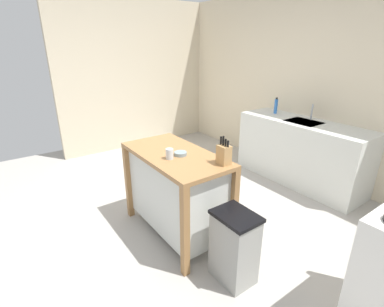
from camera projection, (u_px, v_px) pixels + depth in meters
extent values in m
plane|color=#ADA8A0|center=(176.00, 218.00, 3.26)|extent=(6.23, 6.23, 0.00)
cube|color=beige|center=(311.00, 86.00, 4.04)|extent=(5.23, 0.10, 2.60)
cube|color=beige|center=(137.00, 76.00, 5.23)|extent=(0.10, 2.90, 2.60)
cube|color=#9E7042|center=(175.00, 155.00, 2.74)|extent=(1.18, 0.60, 0.04)
cube|color=silver|center=(176.00, 191.00, 2.88)|extent=(1.08, 0.50, 0.75)
cube|color=#9E7042|center=(128.00, 182.00, 3.17)|extent=(0.06, 0.06, 0.85)
cube|color=#9E7042|center=(185.00, 233.00, 2.33)|extent=(0.06, 0.06, 0.85)
cube|color=#9E7042|center=(170.00, 170.00, 3.47)|extent=(0.06, 0.06, 0.85)
cube|color=#9E7042|center=(234.00, 211.00, 2.62)|extent=(0.06, 0.06, 0.85)
cube|color=tan|center=(224.00, 155.00, 2.45)|extent=(0.11, 0.09, 0.17)
cylinder|color=black|center=(221.00, 140.00, 2.44)|extent=(0.02, 0.02, 0.07)
cylinder|color=black|center=(223.00, 141.00, 2.42)|extent=(0.02, 0.02, 0.08)
cylinder|color=black|center=(226.00, 143.00, 2.40)|extent=(0.02, 0.02, 0.06)
cylinder|color=black|center=(228.00, 144.00, 2.38)|extent=(0.02, 0.02, 0.06)
cylinder|color=gray|center=(180.00, 154.00, 2.67)|extent=(0.12, 0.12, 0.03)
cylinder|color=#49555B|center=(180.00, 152.00, 2.66)|extent=(0.10, 0.10, 0.01)
cylinder|color=silver|center=(170.00, 154.00, 2.58)|extent=(0.07, 0.07, 0.10)
cube|color=gray|center=(234.00, 249.00, 2.33)|extent=(0.34, 0.26, 0.60)
cube|color=black|center=(236.00, 216.00, 2.22)|extent=(0.36, 0.28, 0.03)
cube|color=silver|center=(300.00, 152.00, 4.00)|extent=(1.80, 0.60, 0.88)
cube|color=silver|center=(303.00, 123.00, 3.84)|extent=(0.44, 0.36, 0.03)
cylinder|color=#B7BCC1|center=(312.00, 112.00, 3.88)|extent=(0.02, 0.02, 0.22)
cylinder|color=blue|center=(276.00, 106.00, 4.24)|extent=(0.05, 0.05, 0.21)
cylinder|color=black|center=(277.00, 98.00, 4.20)|extent=(0.03, 0.03, 0.02)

